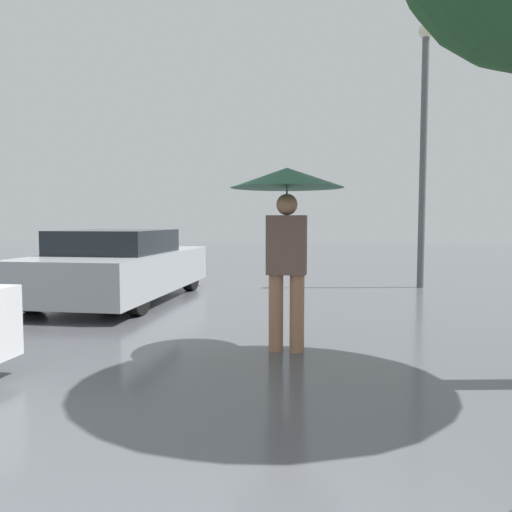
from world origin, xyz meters
The scene contains 3 objects.
pedestrian centered at (-0.25, 4.54, 1.54)m, with size 1.16×1.16×1.89m.
parked_car_farthest centered at (-3.38, 7.41, 0.58)m, with size 1.85×4.17×1.20m.
street_lamp centered at (1.92, 9.90, 3.07)m, with size 0.30×0.30×5.21m.
Camera 1 is at (0.27, -0.55, 1.36)m, focal length 35.00 mm.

